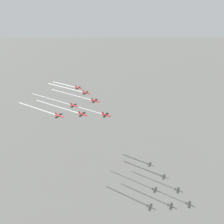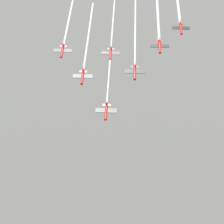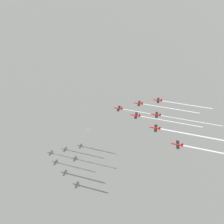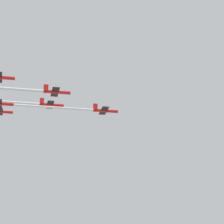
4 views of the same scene
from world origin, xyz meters
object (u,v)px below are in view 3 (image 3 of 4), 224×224
object	(u,v)px
jet_2	(139,103)
jet_5	(158,100)
jet_0	(119,108)
jet_3	(155,128)
jet_4	(156,115)
jet_1	(136,115)
jet_6	(177,145)

from	to	relation	value
jet_2	jet_5	distance (m)	21.26
jet_0	jet_3	xyz separation A→B (m)	(-30.67, 29.41, 4.64)
jet_4	jet_5	xyz separation A→B (m)	(-4.97, -20.96, 0.70)
jet_0	jet_1	xyz separation A→B (m)	(-15.34, 14.71, 4.85)
jet_2	jet_6	xyz separation A→B (m)	(-25.70, 50.38, 0.49)
jet_3	jet_4	bearing A→B (deg)	0.00
jet_3	jet_1	bearing A→B (deg)	59.53
jet_1	jet_3	bearing A→B (deg)	-120.47
jet_2	jet_6	distance (m)	56.56
jet_0	jet_5	world-z (taller)	jet_5
jet_3	jet_4	distance (m)	22.02
jet_0	jet_1	size ratio (longest dim) A/B	1.00
jet_0	jet_3	distance (m)	42.75
jet_6	jet_2	bearing A→B (deg)	40.36
jet_1	jet_4	xyz separation A→B (m)	(-20.30, -6.26, -4.77)
jet_4	jet_5	size ratio (longest dim) A/B	1.00
jet_1	jet_2	distance (m)	21.80
jet_4	jet_5	bearing A→B (deg)	-0.00
jet_0	jet_4	xyz separation A→B (m)	(-35.64, 8.45, 0.08)
jet_3	jet_6	world-z (taller)	jet_3
jet_0	jet_4	bearing A→B (deg)	-90.00
jet_1	jet_3	xyz separation A→B (m)	(-15.34, 14.71, -0.21)
jet_1	jet_3	size ratio (longest dim) A/B	1.00
jet_0	jet_5	xyz separation A→B (m)	(-40.61, -12.52, 0.78)
jet_1	jet_4	world-z (taller)	jet_1
jet_1	jet_6	bearing A→B (deg)	-120.47
jet_0	jet_3	bearing A→B (deg)	-120.47
jet_5	jet_0	bearing A→B (deg)	120.47
jet_1	jet_2	xyz separation A→B (m)	(-4.97, -20.96, -3.29)
jet_5	jet_3	bearing A→B (deg)	180.00
jet_1	jet_2	size ratio (longest dim) A/B	1.00
jet_6	jet_1	bearing A→B (deg)	59.53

